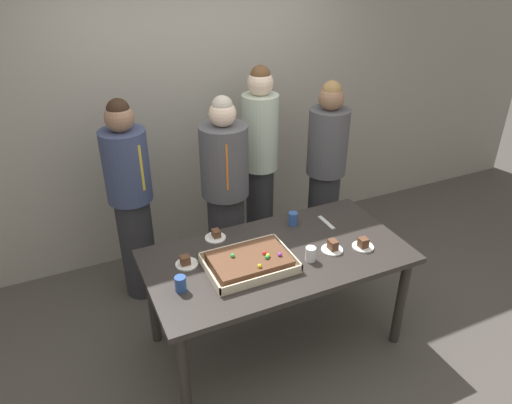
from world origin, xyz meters
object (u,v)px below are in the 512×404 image
Objects in this scene: sheet_cake at (249,262)px; plated_slice_far_left at (216,236)px; person_serving_front at (260,162)px; person_green_shirt_behind at (131,200)px; plated_slice_near_left at (186,262)px; person_far_right_suit at (225,197)px; drink_cup_far_end at (311,254)px; cake_server_utensil at (326,222)px; drink_cup_nearest at (181,284)px; person_striped_tie_right at (326,172)px; party_table at (277,265)px; plated_slice_near_right at (363,245)px; plated_slice_far_right at (332,247)px; drink_cup_middle at (293,219)px.

sheet_cake is 0.42m from plated_slice_far_left.
person_green_shirt_behind is at bearing -57.33° from person_serving_front.
person_green_shirt_behind is (-0.17, 0.86, 0.07)m from plated_slice_near_left.
person_serving_front is at bearing 46.46° from plated_slice_far_left.
person_far_right_suit is (0.16, 0.83, 0.04)m from sheet_cake.
drink_cup_far_end is 0.50× the size of cake_server_utensil.
plated_slice_far_left is (0.29, 0.22, -0.00)m from plated_slice_near_left.
drink_cup_nearest is 1.85m from person_striped_tie_right.
sheet_cake reaches higher than party_table.
person_green_shirt_behind reaches higher than person_striped_tie_right.
person_serving_front is 1.07× the size of person_striped_tie_right.
person_far_right_suit is (-0.64, 0.95, 0.05)m from plated_slice_near_right.
plated_slice_far_right is at bearing 163.52° from plated_slice_near_right.
person_striped_tie_right is at bearing 72.26° from plated_slice_near_right.
cake_server_utensil is at bearing 3.33° from plated_slice_near_left.
plated_slice_far_right is (0.59, -0.07, -0.01)m from sheet_cake.
person_far_right_suit is at bearing 95.25° from party_table.
person_serving_front is at bearing 44.05° from plated_slice_near_left.
plated_slice_far_right is at bearing -35.43° from plated_slice_far_left.
person_serving_front is (0.69, 0.72, 0.15)m from plated_slice_far_left.
person_green_shirt_behind is at bearing 101.15° from plated_slice_near_left.
drink_cup_nearest is (-0.40, -0.46, 0.03)m from plated_slice_far_left.
person_serving_front reaches higher than plated_slice_near_right.
person_green_shirt_behind is at bearing 93.28° from drink_cup_nearest.
plated_slice_near_right is 0.56m from drink_cup_middle.
person_striped_tie_right is (0.52, -0.26, -0.08)m from person_serving_front.
drink_cup_nearest is at bearing -14.36° from person_serving_front.
person_green_shirt_behind reaches higher than sheet_cake.
drink_cup_middle is at bearing 20.93° from person_serving_front.
drink_cup_far_end reaches higher than party_table.
person_green_shirt_behind is 1.01× the size of person_striped_tie_right.
party_table is 1.18m from person_serving_front.
drink_cup_middle reaches higher than plated_slice_far_left.
plated_slice_far_left is at bearing 8.58° from person_green_shirt_behind.
plated_slice_far_right is 0.09× the size of person_striped_tie_right.
person_serving_front is (0.98, 0.95, 0.14)m from plated_slice_near_left.
plated_slice_near_left is at bearing 164.74° from plated_slice_near_right.
plated_slice_near_left is at bearing 152.72° from sheet_cake.
party_table is 3.14× the size of sheet_cake.
drink_cup_middle is at bearing 9.86° from plated_slice_near_left.
person_serving_front is at bearing 89.22° from plated_slice_far_right.
drink_cup_middle is 0.82m from person_striped_tie_right.
plated_slice_near_left reaches higher than plated_slice_far_left.
plated_slice_near_left is 0.75× the size of cake_server_utensil.
sheet_cake is at bearing 5.35° from drink_cup_nearest.
plated_slice_far_left is 1.50× the size of drink_cup_far_end.
drink_cup_middle reaches higher than cake_server_utensil.
drink_cup_middle is (0.28, 0.29, 0.14)m from party_table.
person_serving_front reaches higher than cake_server_utensil.
cake_server_utensil is 0.82m from person_far_right_suit.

